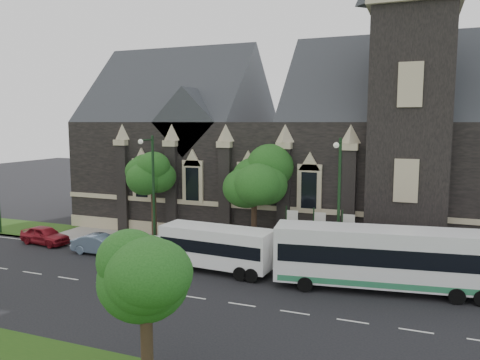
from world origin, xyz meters
The scene contains 16 objects.
ground centered at (0.00, 0.00, 0.00)m, with size 160.00×160.00×0.00m, color black.
sidewalk centered at (0.00, 9.50, 0.07)m, with size 80.00×5.00×0.15m, color gray.
museum centered at (5.12, 18.78, 8.17)m, with size 40.00×17.70×29.90m.
tree_park_east centered at (6.18, -9.32, 4.62)m, with size 3.40×3.40×6.28m.
tree_walk_right centered at (3.21, 10.71, 5.82)m, with size 4.08×4.08×7.80m.
tree_walk_left centered at (-5.80, 10.70, 5.73)m, with size 3.91×3.91×7.64m.
street_lamp_near centered at (10.00, 7.09, 5.11)m, with size 0.36×1.88×9.00m.
street_lamp_mid centered at (-4.00, 7.09, 5.11)m, with size 0.36×1.88×9.00m.
banner_flag_left centered at (6.29, 9.00, 2.38)m, with size 0.90×0.10×4.00m.
banner_flag_center centered at (8.29, 9.00, 2.38)m, with size 0.90×0.10×4.00m.
banner_flag_right centered at (10.29, 9.00, 2.38)m, with size 0.90×0.10×4.00m.
tour_coach centered at (13.07, 5.13, 2.03)m, with size 13.07×4.44×3.74m.
shuttle_bus centered at (2.31, 4.94, 1.72)m, with size 7.86×3.14×2.97m.
box_trailer centered at (-3.45, 5.33, 0.94)m, with size 3.13×1.84×1.65m.
sedan centered at (-7.59, 5.40, 0.74)m, with size 1.57×4.51×1.48m, color slate.
car_far_red centered at (-13.71, 6.09, 0.75)m, with size 1.78×4.42×1.51m, color maroon.
Camera 1 is at (14.74, -22.90, 10.02)m, focal length 34.72 mm.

